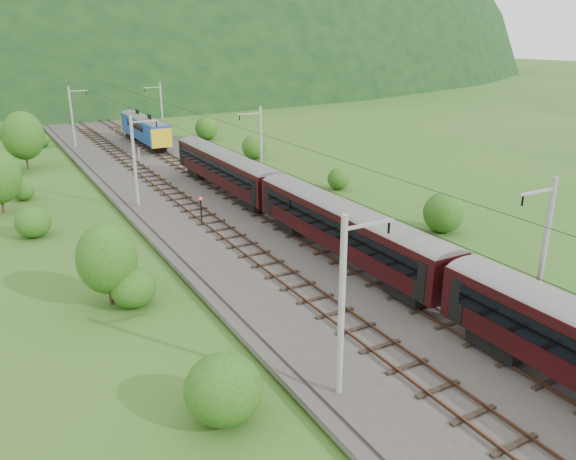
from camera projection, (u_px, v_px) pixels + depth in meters
ground at (445, 359)px, 27.03m from camera, size 600.00×600.00×0.00m
railbed at (331, 281)px, 35.22m from camera, size 14.00×220.00×0.30m
track_left at (298, 286)px, 34.03m from camera, size 2.40×220.00×0.27m
track_right at (362, 271)px, 36.25m from camera, size 2.40×220.00×0.27m
catenary_left at (135, 159)px, 49.08m from camera, size 2.54×192.28×8.00m
catenary_right at (260, 146)px, 54.73m from camera, size 2.54×192.28×8.00m
overhead_wires at (334, 173)px, 32.92m from camera, size 4.83×198.00×0.03m
mountain_main at (10, 71)px, 241.17m from camera, size 504.00×360.00×244.00m
train at (344, 220)px, 37.13m from camera, size 2.64×105.80×4.58m
hazard_post_near at (139, 153)px, 68.99m from camera, size 0.15×0.15×1.36m
hazard_post_far at (115, 133)px, 82.94m from camera, size 0.15×0.15×1.42m
signal at (201, 208)px, 45.21m from camera, size 0.24×0.24×2.20m
vegetation_left at (113, 298)px, 27.51m from camera, size 10.86×141.35×6.64m
vegetation_right at (372, 194)px, 50.28m from camera, size 7.13×104.87×3.06m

